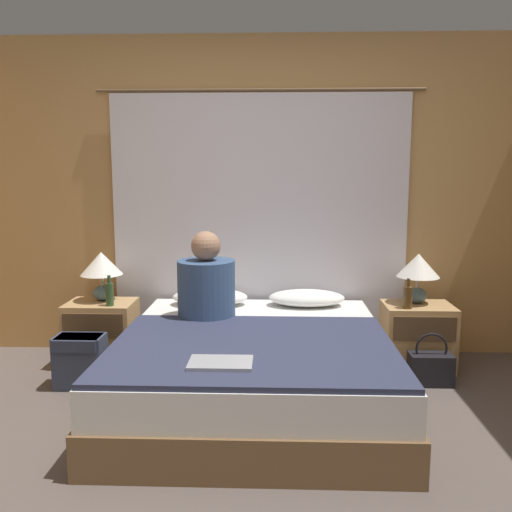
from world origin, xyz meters
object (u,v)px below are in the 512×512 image
bed (254,369)px  lamp_left (102,267)px  nightstand_left (102,333)px  backpack_on_floor (80,358)px  pillow_right (307,298)px  beer_bottle_on_right_stand (408,297)px  person_left_in_bed (206,285)px  pillow_left (210,297)px  lamp_right (418,269)px  nightstand_right (417,336)px  handbag_on_floor (431,368)px  beer_bottle_on_left_stand (110,294)px  laptop_on_bed (221,363)px

bed → lamp_left: size_ratio=5.10×
nightstand_left → backpack_on_floor: (-0.00, -0.46, -0.04)m
pillow_right → beer_bottle_on_right_stand: (0.71, -0.18, 0.06)m
pillow_right → person_left_in_bed: (-0.71, -0.39, 0.18)m
pillow_left → lamp_right: bearing=-0.5°
person_left_in_bed → beer_bottle_on_right_stand: person_left_in_bed is taller
nightstand_right → lamp_right: (-0.00, 0.06, 0.50)m
beer_bottle_on_right_stand → handbag_on_floor: bearing=-61.3°
person_left_in_bed → handbag_on_floor: person_left_in_bed is taller
lamp_left → backpack_on_floor: (-0.00, -0.52, -0.54)m
lamp_left → person_left_in_bed: (0.85, -0.38, -0.05)m
beer_bottle_on_left_stand → backpack_on_floor: 0.52m
nightstand_right → pillow_left: bearing=177.2°
nightstand_left → beer_bottle_on_right_stand: 2.30m
nightstand_right → beer_bottle_on_right_stand: bearing=-136.1°
beer_bottle_on_left_stand → laptop_on_bed: size_ratio=0.70×
lamp_right → handbag_on_floor: (0.01, -0.39, -0.62)m
person_left_in_bed → lamp_right: bearing=13.8°
lamp_left → beer_bottle_on_right_stand: size_ratio=1.71×
bed → pillow_left: 0.88m
nightstand_left → laptop_on_bed: 1.69m
lamp_left → person_left_in_bed: person_left_in_bed is taller
beer_bottle_on_left_stand → handbag_on_floor: 2.34m
nightstand_left → beer_bottle_on_left_stand: bearing=-44.7°
pillow_left → pillow_right: 0.74m
pillow_left → bed: bearing=-63.9°
bed → beer_bottle_on_right_stand: bearing=27.8°
laptop_on_bed → handbag_on_floor: (1.35, 0.98, -0.37)m
person_left_in_bed → backpack_on_floor: size_ratio=1.70×
nightstand_left → lamp_right: lamp_right is taller
pillow_right → person_left_in_bed: person_left_in_bed is taller
bed → pillow_right: pillow_right is taller
bed → nightstand_right: nightstand_right is taller
nightstand_right → beer_bottle_on_left_stand: beer_bottle_on_left_stand is taller
nightstand_right → lamp_right: size_ratio=1.34×
person_left_in_bed → handbag_on_floor: size_ratio=1.66×
beer_bottle_on_left_stand → lamp_right: bearing=4.2°
nightstand_left → lamp_right: bearing=1.5°
beer_bottle_on_right_stand → backpack_on_floor: 2.33m
nightstand_left → handbag_on_floor: (2.39, -0.33, -0.12)m
beer_bottle_on_right_stand → laptop_on_bed: size_ratio=0.67×
handbag_on_floor → beer_bottle_on_right_stand: bearing=118.7°
bed → backpack_on_floor: bed is taller
pillow_left → beer_bottle_on_left_stand: (-0.72, -0.18, 0.06)m
nightstand_right → laptop_on_bed: bearing=-135.6°
lamp_right → person_left_in_bed: bearing=-166.2°
lamp_left → pillow_right: (1.56, 0.01, -0.23)m
bed → backpack_on_floor: size_ratio=5.34×
pillow_right → nightstand_right: bearing=-5.3°
bed → beer_bottle_on_right_stand: size_ratio=8.74×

